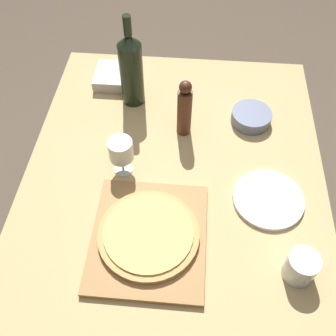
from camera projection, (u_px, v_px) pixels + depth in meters
ground_plane at (172, 273)px, 1.87m from camera, size 12.00×12.00×0.00m
dining_table at (173, 197)px, 1.35m from camera, size 0.99×1.30×0.75m
cutting_board at (149, 237)px, 1.14m from camera, size 0.33×0.38×0.02m
pizza at (149, 234)px, 1.13m from camera, size 0.29×0.29×0.02m
wine_bottle at (131, 69)px, 1.40m from camera, size 0.09×0.09×0.36m
pepper_mill at (184, 109)px, 1.33m from camera, size 0.05×0.05×0.23m
wine_glass at (121, 151)px, 1.23m from camera, size 0.08×0.08×0.14m
small_bowl at (251, 117)px, 1.43m from camera, size 0.14×0.14×0.04m
drinking_tumbler at (301, 267)px, 1.05m from camera, size 0.09×0.09×0.09m
dinner_plate at (268, 199)px, 1.23m from camera, size 0.22×0.22×0.01m
food_container at (115, 77)px, 1.57m from camera, size 0.15×0.15×0.05m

